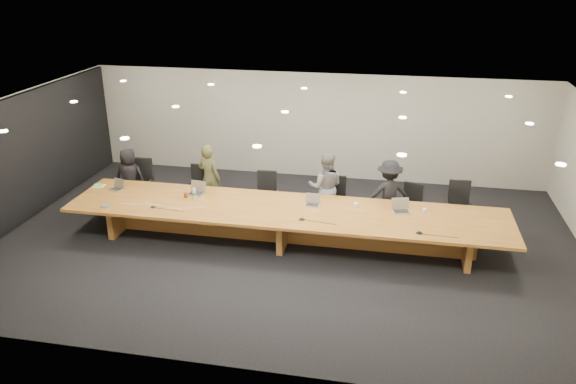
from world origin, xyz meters
name	(u,v)px	position (x,y,z in m)	size (l,w,h in m)	color
ground	(285,242)	(0.00, 0.00, 0.00)	(12.00, 12.00, 0.00)	black
back_wall	(315,126)	(0.00, 4.00, 1.40)	(12.00, 0.02, 2.80)	beige
left_wall_panel	(19,162)	(-5.94, 0.00, 1.37)	(0.08, 7.84, 2.74)	black
conference_table	(285,219)	(0.00, 0.00, 0.52)	(9.00, 1.80, 0.75)	brown
chair_far_left	(141,183)	(-3.74, 1.23, 0.57)	(0.58, 0.58, 1.14)	black
chair_left	(199,188)	(-2.29, 1.22, 0.54)	(0.55, 0.55, 1.09)	black
chair_mid_left	(266,195)	(-0.68, 1.15, 0.53)	(0.54, 0.54, 1.06)	black
chair_mid_right	(335,199)	(0.88, 1.23, 0.51)	(0.52, 0.52, 1.03)	black
chair_right	(410,206)	(2.53, 1.21, 0.50)	(0.51, 0.51, 0.99)	black
chair_far_right	(459,207)	(3.55, 1.28, 0.55)	(0.56, 0.56, 1.09)	black
person_a	(130,177)	(-3.97, 1.17, 0.71)	(0.69, 0.45, 1.42)	black
person_b	(209,178)	(-2.02, 1.22, 0.81)	(0.59, 0.39, 1.63)	#3C3D21
person_c	(326,187)	(0.67, 1.23, 0.80)	(0.77, 0.60, 1.59)	slate
person_d	(389,194)	(2.05, 1.19, 0.76)	(0.98, 0.57, 1.52)	black
laptop_a	(116,185)	(-3.87, 0.31, 0.87)	(0.30, 0.21, 0.23)	tan
laptop_b	(196,188)	(-2.05, 0.41, 0.89)	(0.35, 0.25, 0.27)	tan
laptop_d	(312,200)	(0.52, 0.27, 0.87)	(0.30, 0.22, 0.24)	tan
laptop_e	(402,206)	(2.32, 0.27, 0.89)	(0.35, 0.25, 0.28)	tan
water_bottle	(194,194)	(-1.99, 0.13, 0.87)	(0.08, 0.08, 0.24)	#A9B9B4
amber_mug	(186,195)	(-2.21, 0.19, 0.80)	(0.08, 0.08, 0.10)	brown
paper_cup_near	(356,205)	(1.41, 0.35, 0.80)	(0.09, 0.09, 0.10)	white
paper_cup_far	(424,210)	(2.78, 0.36, 0.79)	(0.07, 0.07, 0.09)	silver
notepad	(99,186)	(-4.35, 0.43, 0.76)	(0.25, 0.20, 0.02)	silver
lime_gadget	(98,185)	(-4.36, 0.42, 0.78)	(0.18, 0.10, 0.03)	#54CF37
av_box	(106,206)	(-3.64, -0.59, 0.76)	(0.20, 0.15, 0.03)	silver
mic_left	(153,207)	(-2.68, -0.44, 0.76)	(0.12, 0.12, 0.03)	black
mic_center	(302,219)	(0.42, -0.45, 0.77)	(0.13, 0.13, 0.03)	black
mic_right	(419,232)	(2.66, -0.61, 0.77)	(0.14, 0.14, 0.03)	black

